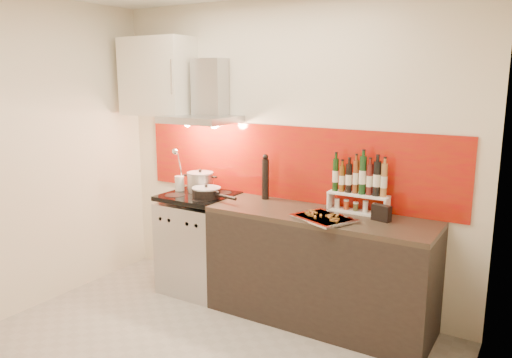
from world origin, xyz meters
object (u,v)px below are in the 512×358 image
Objects in this scene: counter at (319,268)px; saute_pan at (207,192)px; pepper_mill at (265,177)px; stock_pot at (200,182)px; range_stove at (200,243)px; baking_tray at (323,218)px.

saute_pan is at bearing -176.17° from counter.
pepper_mill is at bearing 30.50° from saute_pan.
pepper_mill reaches higher than stock_pot.
counter is 7.37× the size of stock_pot.
range_stove is 2.29× the size of pepper_mill.
range_stove is 1.20m from counter.
counter is 1.17m from saute_pan.
stock_pot is 0.50× the size of saute_pan.
stock_pot reaches higher than baking_tray.
baking_tray is (0.70, -0.34, -0.18)m from pepper_mill.
counter is 4.53× the size of pepper_mill.
pepper_mill is at bearing 8.20° from stock_pot.
counter is 3.43× the size of baking_tray.
counter is at bearing -17.18° from pepper_mill.
pepper_mill reaches higher than range_stove.
stock_pot is at bearing 169.67° from baking_tray.
counter is at bearing 120.96° from baking_tray.
range_stove is 0.90m from pepper_mill.
pepper_mill is (0.44, 0.26, 0.14)m from saute_pan.
stock_pot reaches higher than counter.
range_stove is 1.38m from baking_tray.
saute_pan is (0.15, -0.07, 0.51)m from range_stove.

